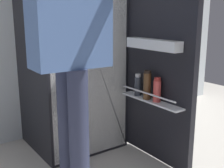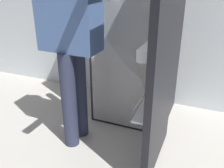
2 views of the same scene
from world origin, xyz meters
name	(u,v)px [view 1 (image 1 of 2)]	position (x,y,z in m)	size (l,w,h in m)	color
refrigerator	(76,39)	(0.02, 0.53, 0.90)	(0.73, 1.31, 1.80)	black
person	(71,39)	(-0.32, -0.06, 0.95)	(0.53, 0.75, 1.59)	#2D334C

